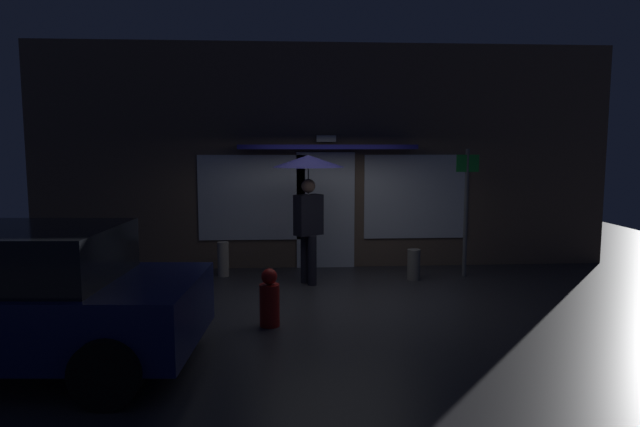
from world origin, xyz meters
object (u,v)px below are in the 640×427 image
object	(u,v)px
person_with_umbrella	(308,181)
parked_car	(12,298)
street_sign_post	(466,205)
fire_hydrant	(270,300)
sidewalk_bollard_2	(223,259)
sidewalk_bollard	(414,265)

from	to	relation	value
person_with_umbrella	parked_car	world-z (taller)	person_with_umbrella
street_sign_post	fire_hydrant	xyz separation A→B (m)	(-3.40, -2.59, -0.94)
person_with_umbrella	street_sign_post	world-z (taller)	street_sign_post
person_with_umbrella	sidewalk_bollard_2	world-z (taller)	person_with_umbrella
street_sign_post	sidewalk_bollard_2	bearing A→B (deg)	176.05
person_with_umbrella	sidewalk_bollard_2	size ratio (longest dim) A/B	3.52
sidewalk_bollard_2	fire_hydrant	size ratio (longest dim) A/B	0.82
sidewalk_bollard_2	person_with_umbrella	bearing A→B (deg)	-24.28
parked_car	sidewalk_bollard_2	distance (m)	4.49
street_sign_post	sidewalk_bollard	xyz separation A→B (m)	(-0.96, -0.20, -1.02)
street_sign_post	person_with_umbrella	bearing A→B (deg)	-172.32
sidewalk_bollard_2	fire_hydrant	distance (m)	3.02
fire_hydrant	street_sign_post	bearing A→B (deg)	37.31
person_with_umbrella	fire_hydrant	bearing A→B (deg)	-139.28
street_sign_post	sidewalk_bollard_2	distance (m)	4.41
sidewalk_bollard	sidewalk_bollard_2	size ratio (longest dim) A/B	0.87
parked_car	street_sign_post	distance (m)	7.16
street_sign_post	fire_hydrant	distance (m)	4.38
person_with_umbrella	fire_hydrant	distance (m)	2.68
fire_hydrant	sidewalk_bollard	bearing A→B (deg)	44.48
street_sign_post	fire_hydrant	size ratio (longest dim) A/B	3.00
sidewalk_bollard_2	parked_car	bearing A→B (deg)	-112.88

